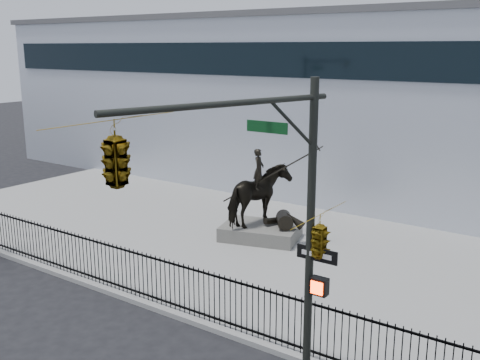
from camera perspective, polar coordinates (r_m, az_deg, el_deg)
The scene contains 7 objects.
ground at distance 17.52m, azimuth -14.75°, elevation -12.74°, with size 120.00×120.00×0.00m, color black.
plaza at distance 22.22m, azimuth -0.86°, elevation -6.37°, with size 30.00×12.00×0.15m, color gray.
building at distance 32.50m, azimuth 12.80°, elevation 7.60°, with size 44.00×14.00×9.00m, color silver.
picket_fence at distance 17.90m, azimuth -11.85°, elevation -8.83°, with size 22.10×0.10×1.50m.
statue_plinth at distance 22.38m, azimuth 2.09°, elevation -5.27°, with size 2.96×2.03×0.55m, color #56544F.
equestrian_statue at distance 21.95m, azimuth 2.27°, elevation -1.72°, with size 3.66×2.80×3.22m.
traffic_signal_right at distance 10.20m, azimuth -1.17°, elevation -2.13°, with size 2.17×6.86×7.00m.
Camera 1 is at (12.28, -9.93, 7.58)m, focal length 42.00 mm.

